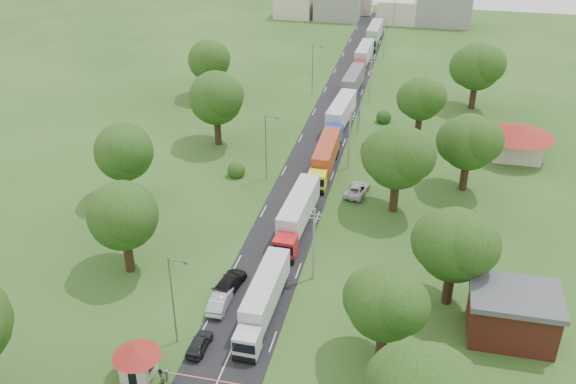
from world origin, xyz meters
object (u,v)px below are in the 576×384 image
(info_sign, at_px, (359,115))
(truck_0, at_px, (263,299))
(car_lane_front, at_px, (199,343))
(boom_barrier, at_px, (200,379))
(guard_booth, at_px, (137,358))
(car_lane_mid, at_px, (220,300))

(info_sign, bearing_deg, truck_0, -94.06)
(info_sign, relative_size, car_lane_front, 1.01)
(boom_barrier, height_order, info_sign, info_sign)
(boom_barrier, bearing_deg, guard_booth, -179.99)
(car_lane_front, bearing_deg, guard_booth, 48.96)
(guard_booth, xyz_separation_m, car_lane_mid, (4.20, 11.03, -1.35))
(car_lane_front, bearing_deg, boom_barrier, 112.15)
(truck_0, bearing_deg, guard_booth, -129.65)
(truck_0, distance_m, car_lane_front, 7.94)
(guard_booth, height_order, car_lane_mid, guard_booth)
(truck_0, bearing_deg, info_sign, 85.94)
(car_lane_front, height_order, car_lane_mid, car_lane_mid)
(boom_barrier, distance_m, car_lane_front, 4.78)
(car_lane_front, xyz_separation_m, car_lane_mid, (0.00, 6.54, 0.13))
(truck_0, bearing_deg, car_lane_mid, 176.46)
(truck_0, relative_size, car_lane_mid, 2.84)
(truck_0, distance_m, car_lane_mid, 4.88)
(guard_booth, xyz_separation_m, truck_0, (8.90, 10.74, -0.09))
(info_sign, height_order, truck_0, info_sign)
(boom_barrier, bearing_deg, car_lane_mid, 98.47)
(info_sign, height_order, car_lane_front, info_sign)
(boom_barrier, relative_size, guard_booth, 2.10)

